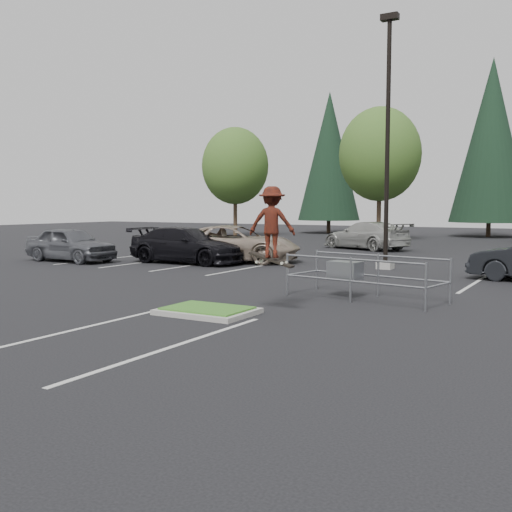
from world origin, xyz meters
The scene contains 14 objects.
ground centered at (0.00, 0.00, 0.00)m, with size 120.00×120.00×0.00m, color black.
grass_median centered at (0.00, 0.00, 0.08)m, with size 2.20×1.60×0.16m.
stall_lines centered at (-1.35, 6.02, 0.00)m, with size 22.62×17.60×0.01m.
light_pole centered at (0.50, 12.00, 4.56)m, with size 0.70×0.60×10.12m.
decid_a centered at (-18.01, 30.03, 5.58)m, with size 5.44×5.44×8.91m.
decid_b centered at (-6.01, 30.53, 6.04)m, with size 5.89×5.89×9.64m.
conif_a centered at (-14.00, 40.00, 7.10)m, with size 5.72×5.72×13.00m.
conif_b centered at (0.00, 40.50, 7.85)m, with size 6.38×6.38×14.50m.
cart_corral centered at (2.02, 4.09, 0.77)m, with size 4.51×2.29×1.22m.
skateboarder centered at (1.20, 1.00, 2.18)m, with size 1.25×0.93×1.95m.
car_l_tan centered at (-6.50, 11.50, 0.84)m, with size 2.77×6.02×1.67m, color gray.
car_l_black centered at (-8.00, 9.94, 0.81)m, with size 2.26×5.56×1.61m, color black.
car_l_grey centered at (-13.15, 7.90, 0.80)m, with size 1.88×4.68×1.59m, color #52535A.
car_far_silver centered at (-3.83, 22.00, 0.82)m, with size 2.29×5.62×1.63m, color #ABABA6.
Camera 1 is at (8.11, -11.68, 2.60)m, focal length 42.00 mm.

